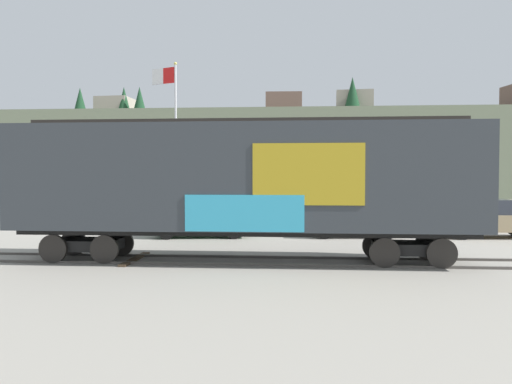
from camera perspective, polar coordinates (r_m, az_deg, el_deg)
name	(u,v)px	position (r m, az deg, el deg)	size (l,w,h in m)	color
ground_plane	(276,262)	(15.50, 2.39, -8.47)	(260.00, 260.00, 0.00)	gray
track	(213,260)	(15.68, -5.22, -8.20)	(60.01, 2.99, 0.08)	#4C4742
freight_car	(244,179)	(15.30, -1.51, 1.53)	(14.94, 2.88, 4.67)	#33383D
flagpole	(171,121)	(27.16, -10.28, 8.53)	(1.57, 0.66, 9.20)	silver
hillside	(285,157)	(73.86, 3.54, 4.24)	(143.02, 28.20, 15.90)	slate
parked_car_green	(201,220)	(21.95, -6.72, -3.33)	(4.58, 2.43, 1.59)	#1E5933
parked_car_silver	(351,218)	(22.20, 11.45, -3.12)	(4.20, 2.03, 1.74)	#B7BABF
parked_car_tan	(488,218)	(23.99, 26.33, -2.90)	(4.63, 2.01, 1.74)	#9E8966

